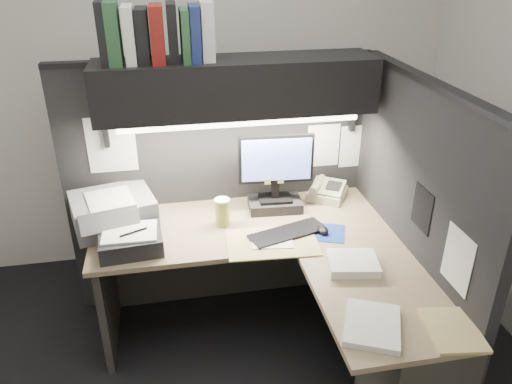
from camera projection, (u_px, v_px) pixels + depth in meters
wall_back at (203, 81)px, 3.46m from camera, size 3.50×0.04×2.70m
partition_back at (220, 187)px, 3.21m from camera, size 1.90×0.06×1.60m
partition_right at (410, 232)px, 2.71m from camera, size 0.06×1.50×1.60m
desk at (318, 318)px, 2.62m from camera, size 1.70×1.53×0.73m
overhead_shelf at (237, 86)px, 2.75m from camera, size 1.55×0.34×0.30m
task_light_tube at (241, 123)px, 2.71m from camera, size 1.32×0.04×0.04m
monitor at (275, 181)px, 3.01m from camera, size 0.45×0.22×0.48m
keyboard at (288, 233)px, 2.81m from camera, size 0.47×0.27×0.02m
mousepad at (325, 232)px, 2.84m from camera, size 0.28×0.27×0.00m
mouse at (323, 230)px, 2.83m from camera, size 0.06×0.10×0.04m
telephone at (327, 191)px, 3.21m from camera, size 0.31×0.31×0.09m
coffee_cup at (222, 213)px, 2.88m from camera, size 0.11×0.11×0.16m
printer at (113, 211)px, 2.89m from camera, size 0.53×0.48×0.18m
notebook_stack at (131, 241)px, 2.67m from camera, size 0.35×0.30×0.10m
open_folder at (272, 242)px, 2.74m from camera, size 0.52×0.36×0.01m
paper_stack_a at (353, 263)px, 2.53m from camera, size 0.28×0.25×0.05m
paper_stack_b at (372, 325)px, 2.13m from camera, size 0.33×0.36×0.03m
manila_stack at (452, 330)px, 2.11m from camera, size 0.25×0.30×0.02m
binder_row at (156, 33)px, 2.55m from camera, size 0.58×0.25×0.31m
pinned_papers at (294, 169)px, 2.84m from camera, size 1.76×1.31×0.51m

